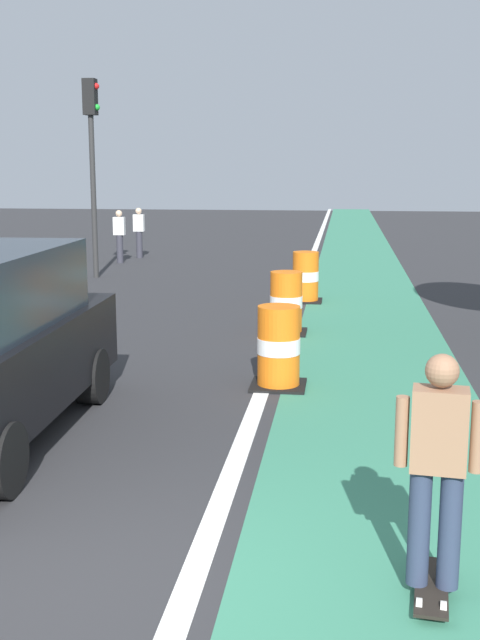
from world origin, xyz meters
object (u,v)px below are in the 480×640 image
object	(u,v)px
traffic_barrel_back	(306,277)
traffic_light_corner	(92,143)
traffic_barrel_front	(279,348)
traffic_barrel_mid	(286,303)
skateboarder_on_lane	(437,469)
pedestrian_waiting	(119,235)
pedestrian_crossing	(139,231)

from	to	relation	value
traffic_barrel_back	traffic_light_corner	distance (m)	7.16
traffic_barrel_back	traffic_light_corner	world-z (taller)	traffic_light_corner
traffic_barrel_front	traffic_barrel_mid	world-z (taller)	same
traffic_barrel_front	traffic_barrel_back	bearing A→B (deg)	89.84
traffic_barrel_front	traffic_barrel_mid	xyz separation A→B (m)	(-0.16, 3.49, 0.00)
traffic_barrel_mid	traffic_barrel_front	bearing A→B (deg)	-87.45
skateboarder_on_lane	pedestrian_waiting	bearing A→B (deg)	112.05
pedestrian_crossing	traffic_barrel_mid	bearing A→B (deg)	-63.62
skateboarder_on_lane	pedestrian_crossing	bearing A→B (deg)	109.98
traffic_barrel_front	pedestrian_crossing	world-z (taller)	pedestrian_crossing
traffic_light_corner	traffic_barrel_back	bearing A→B (deg)	-28.90
traffic_barrel_mid	pedestrian_crossing	distance (m)	12.56
traffic_light_corner	pedestrian_waiting	xyz separation A→B (m)	(-0.29, 3.28, -2.64)
skateboarder_on_lane	pedestrian_waiting	distance (m)	19.81
skateboarder_on_lane	traffic_barrel_back	world-z (taller)	skateboarder_on_lane
skateboarder_on_lane	traffic_barrel_front	bearing A→B (deg)	106.13
traffic_barrel_back	traffic_light_corner	size ratio (longest dim) A/B	0.21
pedestrian_crossing	skateboarder_on_lane	bearing A→B (deg)	-70.02
traffic_barrel_back	pedestrian_crossing	bearing A→B (deg)	126.20
traffic_barrel_mid	traffic_light_corner	xyz separation A→B (m)	(-5.53, 6.54, 2.97)
pedestrian_crossing	pedestrian_waiting	world-z (taller)	same
skateboarder_on_lane	traffic_barrel_back	size ratio (longest dim) A/B	1.55
traffic_barrel_front	pedestrian_crossing	distance (m)	15.82
pedestrian_waiting	skateboarder_on_lane	bearing A→B (deg)	-67.95
traffic_barrel_mid	traffic_light_corner	bearing A→B (deg)	130.22
traffic_light_corner	pedestrian_crossing	xyz separation A→B (m)	(-0.05, 4.71, -2.64)
traffic_barrel_front	pedestrian_waiting	bearing A→B (deg)	114.18
skateboarder_on_lane	pedestrian_crossing	distance (m)	21.07
pedestrian_waiting	traffic_barrel_back	bearing A→B (deg)	-47.01
traffic_light_corner	pedestrian_waiting	distance (m)	4.22
pedestrian_waiting	traffic_barrel_front	bearing A→B (deg)	-65.82
traffic_barrel_back	traffic_barrel_front	bearing A→B (deg)	-90.16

